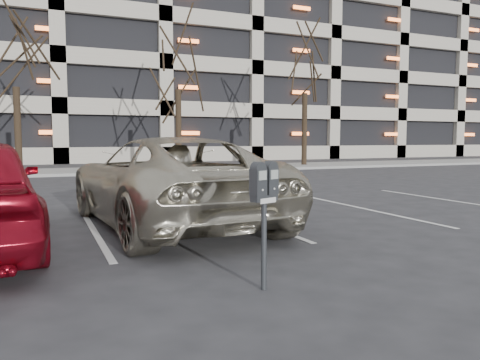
# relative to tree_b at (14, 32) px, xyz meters

# --- Properties ---
(ground) EXTENTS (140.00, 140.00, 0.00)m
(ground) POSITION_rel_tree_b_xyz_m (3.00, -16.00, -5.91)
(ground) COLOR #28282B
(ground) RESTS_ON ground
(sidewalk) EXTENTS (80.00, 4.00, 0.12)m
(sidewalk) POSITION_rel_tree_b_xyz_m (3.00, 0.00, -5.85)
(sidewalk) COLOR gray
(sidewalk) RESTS_ON ground
(stall_lines) EXTENTS (16.90, 5.20, 0.00)m
(stall_lines) POSITION_rel_tree_b_xyz_m (1.60, -13.70, -5.90)
(stall_lines) COLOR silver
(stall_lines) RESTS_ON ground
(parking_garage) EXTENTS (52.00, 20.00, 19.00)m
(parking_garage) POSITION_rel_tree_b_xyz_m (15.00, 17.84, 3.35)
(parking_garage) COLOR black
(parking_garage) RESTS_ON ground
(tree_b) EXTENTS (3.60, 3.60, 8.18)m
(tree_b) POSITION_rel_tree_b_xyz_m (0.00, 0.00, 0.00)
(tree_b) COLOR black
(tree_b) RESTS_ON ground
(tree_c) EXTENTS (3.79, 3.79, 8.60)m
(tree_c) POSITION_rel_tree_b_xyz_m (7.00, 0.00, 0.31)
(tree_c) COLOR black
(tree_c) RESTS_ON ground
(tree_d) EXTENTS (3.86, 3.86, 8.78)m
(tree_d) POSITION_rel_tree_b_xyz_m (14.00, 0.00, 0.44)
(tree_d) COLOR black
(tree_d) RESTS_ON ground
(parking_meter) EXTENTS (0.34, 0.23, 1.25)m
(parking_meter) POSITION_rel_tree_b_xyz_m (2.84, -17.85, -4.95)
(parking_meter) COLOR black
(parking_meter) RESTS_ON ground
(suv_silver) EXTENTS (2.98, 5.70, 1.54)m
(suv_silver) POSITION_rel_tree_b_xyz_m (2.89, -13.97, -5.14)
(suv_silver) COLOR #BAB39E
(suv_silver) RESTS_ON ground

